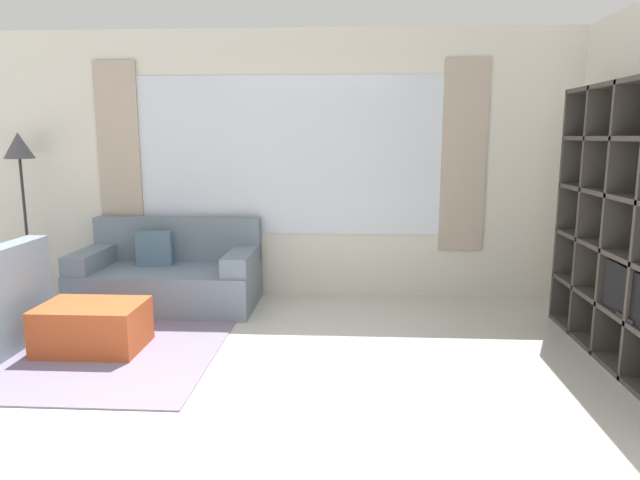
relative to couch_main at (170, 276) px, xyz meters
name	(u,v)px	position (x,y,z in m)	size (l,w,h in m)	color
ground_plane	(220,469)	(1.14, -2.80, -0.29)	(16.00, 16.00, 0.00)	beige
wall_back	(289,165)	(1.14, 0.50, 1.06)	(6.98, 0.11, 2.70)	silver
area_rug	(77,344)	(-0.41, -1.14, -0.29)	(2.34, 2.16, 0.01)	slate
couch_main	(170,276)	(0.00, 0.00, 0.00)	(1.71, 0.93, 0.83)	slate
ottoman	(93,327)	(-0.21, -1.25, -0.11)	(0.77, 0.55, 0.37)	#B74C23
floor_lamp	(20,159)	(-1.53, 0.18, 1.13)	(0.29, 0.29, 1.69)	black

